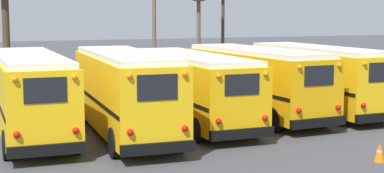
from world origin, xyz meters
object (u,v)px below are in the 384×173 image
object	(u,v)px
school_bus_3	(256,80)
utility_pole	(154,26)
school_bus_1	(125,91)
school_bus_4	(317,77)
school_bus_0	(30,92)
school_bus_2	(191,86)
traffic_cone	(379,152)

from	to	relation	value
school_bus_3	utility_pole	world-z (taller)	utility_pole
school_bus_1	school_bus_3	distance (m)	7.03
school_bus_4	utility_pole	bearing A→B (deg)	110.05
school_bus_4	utility_pole	world-z (taller)	utility_pole
school_bus_0	school_bus_3	distance (m)	10.17
school_bus_0	school_bus_4	distance (m)	13.55
school_bus_2	school_bus_3	xyz separation A→B (m)	(3.39, 0.42, 0.08)
school_bus_1	school_bus_4	bearing A→B (deg)	10.75
traffic_cone	utility_pole	bearing A→B (deg)	91.65
school_bus_2	traffic_cone	size ratio (longest dim) A/B	16.35
school_bus_2	traffic_cone	distance (m)	9.08
school_bus_0	school_bus_4	xyz separation A→B (m)	(13.54, 0.48, -0.02)
school_bus_0	school_bus_1	distance (m)	3.68
school_bus_0	school_bus_3	world-z (taller)	school_bus_0
school_bus_2	school_bus_4	distance (m)	6.79
school_bus_0	utility_pole	distance (m)	15.47
school_bus_4	traffic_cone	world-z (taller)	school_bus_4
school_bus_4	traffic_cone	distance (m)	9.73
school_bus_1	school_bus_4	xyz separation A→B (m)	(10.16, 1.93, -0.07)
utility_pole	school_bus_1	bearing A→B (deg)	-113.37
school_bus_2	school_bus_4	bearing A→B (deg)	4.03
utility_pole	school_bus_2	bearing A→B (deg)	-101.61
school_bus_0	school_bus_3	size ratio (longest dim) A/B	1.03
school_bus_1	school_bus_3	size ratio (longest dim) A/B	0.98
school_bus_2	utility_pole	distance (m)	12.64
school_bus_0	utility_pole	world-z (taller)	utility_pole
traffic_cone	school_bus_1	bearing A→B (deg)	132.90
school_bus_2	school_bus_1	bearing A→B (deg)	-156.80
school_bus_0	school_bus_4	world-z (taller)	school_bus_0
school_bus_2	school_bus_3	distance (m)	3.41
school_bus_2	school_bus_4	world-z (taller)	school_bus_4
school_bus_0	utility_pole	bearing A→B (deg)	52.72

